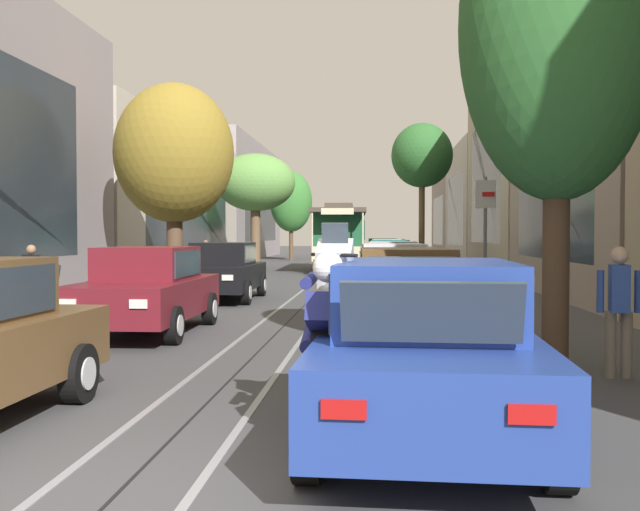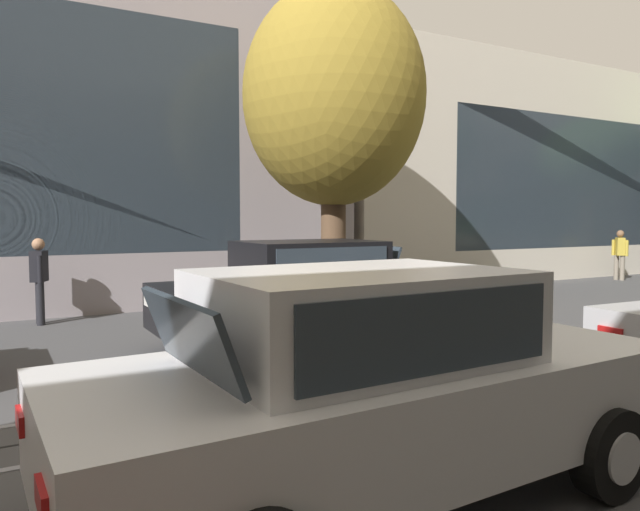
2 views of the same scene
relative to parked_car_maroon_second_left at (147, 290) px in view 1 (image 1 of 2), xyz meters
name	(u,v)px [view 1 (image 1 of 2)]	position (x,y,z in m)	size (l,w,h in m)	color
ground_plane	(331,278)	(2.38, 16.81, -0.80)	(160.00, 160.00, 0.00)	#424244
trolley_track_rails	(337,273)	(2.38, 21.11, -0.79)	(1.14, 70.98, 0.01)	gray
building_facade_left	(150,190)	(-6.67, 21.47, 3.14)	(4.54, 62.68, 8.61)	gray
building_facade_right	(544,184)	(11.49, 19.31, 3.17)	(4.98, 62.68, 9.39)	tan
parked_car_maroon_second_left	(147,290)	(0.00, 0.00, 0.00)	(2.02, 4.37, 1.58)	maroon
parked_car_black_mid_left	(223,271)	(-0.01, 6.74, 0.00)	(2.03, 4.37, 1.58)	black
parked_car_blue_near_right	(425,348)	(4.62, -6.54, 0.00)	(2.11, 4.41, 1.58)	#233D93
parked_car_brown_second_right	(405,295)	(4.68, -0.82, 0.00)	(2.10, 4.40, 1.58)	brown
parked_car_white_mid_right	(393,275)	(4.61, 4.89, 0.00)	(2.11, 4.41, 1.58)	silver
parked_car_silver_fourth_right	(393,266)	(4.76, 10.27, 0.00)	(2.12, 4.41, 1.58)	#B7B7BC
parked_car_teal_fifth_right	(391,260)	(4.78, 15.90, 0.00)	(2.10, 4.40, 1.58)	#196B70
parked_car_silver_sixth_right	(389,255)	(4.83, 21.64, 0.00)	(2.14, 4.42, 1.58)	#B7B7BC
parked_car_green_far_right	(383,253)	(4.57, 26.43, 0.00)	(2.08, 4.40, 1.58)	#1E6038
street_tree_kerb_left_second	(174,154)	(-1.80, 8.33, 3.39)	(3.56, 3.40, 6.30)	brown
street_tree_kerb_left_mid	(255,184)	(-1.77, 22.92, 3.53)	(3.97, 3.24, 5.82)	brown
street_tree_kerb_left_fourth	(291,202)	(-1.63, 37.11, 3.24)	(2.91, 2.52, 6.14)	brown
street_tree_kerb_right_near	(558,29)	(6.45, -3.69, 3.57)	(2.46, 2.09, 6.61)	#4C3826
street_tree_kerb_right_second	(422,156)	(6.42, 22.56, 4.78)	(2.96, 3.25, 7.17)	brown
cable_car_trolley	(340,237)	(2.38, 23.83, 0.86)	(2.81, 9.17, 3.28)	#1E5B38
motorcycle_with_rider	(332,327)	(3.80, -6.74, 0.20)	(0.52, 1.79, 1.92)	black
pedestrian_on_left_pavement	(619,304)	(7.24, -3.65, 0.14)	(0.55, 0.39, 1.66)	slate
pedestrian_on_right_pavement	(31,274)	(-3.81, 3.35, 0.08)	(0.55, 0.34, 1.57)	black
pedestrian_crossing_far	(206,255)	(-3.52, 19.63, 0.07)	(0.55, 0.41, 1.55)	slate
fire_hydrant	(472,298)	(6.28, 3.06, -0.38)	(0.40, 0.22, 0.84)	red
street_sign_post	(485,239)	(6.07, -0.30, 0.94)	(0.36, 0.09, 2.80)	slate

